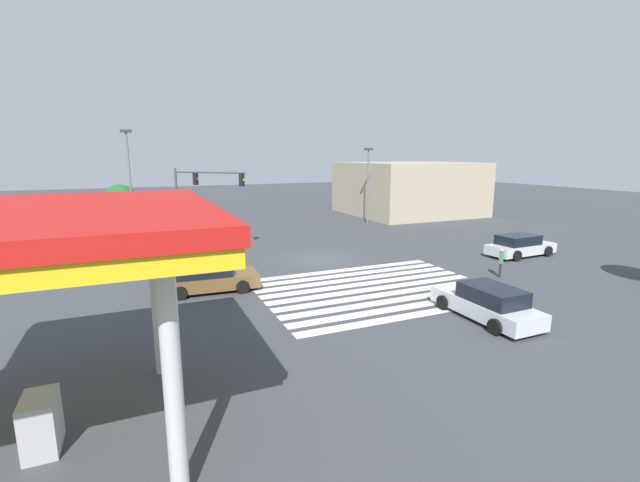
# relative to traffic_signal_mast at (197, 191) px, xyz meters

# --- Properties ---
(ground_plane) EXTENTS (149.12, 149.12, 0.00)m
(ground_plane) POSITION_rel_traffic_signal_mast_xyz_m (6.62, -6.62, -4.11)
(ground_plane) COLOR #3D3F44
(crosswalk_markings) EXTENTS (11.43, 8.20, 0.01)m
(crosswalk_markings) POSITION_rel_traffic_signal_mast_xyz_m (6.62, -13.55, -4.10)
(crosswalk_markings) COLOR silver
(crosswalk_markings) RESTS_ON ground_plane
(traffic_signal_mast) EXTENTS (4.24, 4.24, 5.69)m
(traffic_signal_mast) POSITION_rel_traffic_signal_mast_xyz_m (0.00, 0.00, 0.00)
(traffic_signal_mast) COLOR #47474C
(traffic_signal_mast) RESTS_ON ground_plane
(car_0) EXTENTS (2.05, 4.78, 1.43)m
(car_0) POSITION_rel_traffic_signal_mast_xyz_m (8.74, -18.85, -3.43)
(car_0) COLOR silver
(car_0) RESTS_ON ground_plane
(car_1) EXTENTS (4.85, 2.28, 1.44)m
(car_1) POSITION_rel_traffic_signal_mast_xyz_m (19.16, -11.15, -3.41)
(car_1) COLOR silver
(car_1) RESTS_ON ground_plane
(car_2) EXTENTS (4.78, 2.41, 1.56)m
(car_2) POSITION_rel_traffic_signal_mast_xyz_m (-1.16, -10.52, -3.36)
(car_2) COLOR brown
(car_2) RESTS_ON ground_plane
(car_3) EXTENTS (4.55, 2.45, 1.40)m
(car_3) POSITION_rel_traffic_signal_mast_xyz_m (-0.32, -2.32, -3.42)
(car_3) COLOR silver
(car_3) RESTS_ON ground_plane
(gas_station_canopy) EXTENTS (7.89, 7.89, 5.50)m
(gas_station_canopy) POSITION_rel_traffic_signal_mast_xyz_m (-6.45, -20.96, 0.80)
(gas_station_canopy) COLOR yellow
(gas_station_canopy) RESTS_ON ground_plane
(corner_building) EXTENTS (13.08, 13.08, 5.84)m
(corner_building) POSITION_rel_traffic_signal_mast_xyz_m (24.77, 9.87, -1.19)
(corner_building) COLOR tan
(corner_building) RESTS_ON ground_plane
(pedestrian) EXTENTS (0.41, 0.41, 1.60)m
(pedestrian) POSITION_rel_traffic_signal_mast_xyz_m (14.03, -14.46, -3.22)
(pedestrian) COLOR #232842
(pedestrian) RESTS_ON ground_plane
(street_light_pole_a) EXTENTS (0.80, 0.36, 8.44)m
(street_light_pole_a) POSITION_rel_traffic_signal_mast_xyz_m (-4.34, 3.63, 0.92)
(street_light_pole_a) COLOR slate
(street_light_pole_a) RESTS_ON ground_plane
(street_light_pole_b) EXTENTS (0.80, 0.36, 7.29)m
(street_light_pole_b) POSITION_rel_traffic_signal_mast_xyz_m (16.71, 4.97, 0.32)
(street_light_pole_b) COLOR slate
(street_light_pole_b) RESTS_ON ground_plane
(tree_corner_b) EXTENTS (2.71, 2.71, 4.28)m
(tree_corner_b) POSITION_rel_traffic_signal_mast_xyz_m (-5.20, 7.50, -1.20)
(tree_corner_b) COLOR brown
(tree_corner_b) RESTS_ON ground_plane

